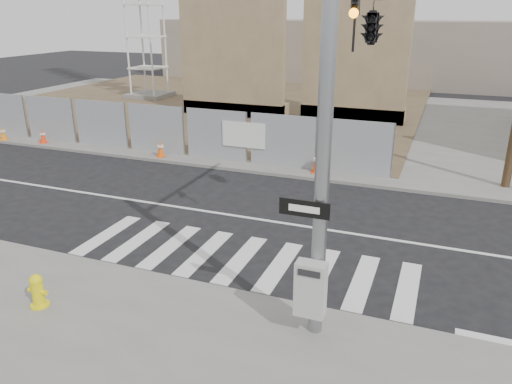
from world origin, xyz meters
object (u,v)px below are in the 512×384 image
(fire_hydrant, at_px, (38,290))
(traffic_cone_a, at_px, (3,133))
(signal_pole, at_px, (358,64))
(traffic_cone_d, at_px, (317,162))
(traffic_cone_b, at_px, (43,136))
(traffic_cone_c, at_px, (161,149))

(fire_hydrant, height_order, traffic_cone_a, fire_hydrant)
(fire_hydrant, xyz_separation_m, traffic_cone_a, (-11.83, 10.27, -0.05))
(fire_hydrant, distance_m, traffic_cone_a, 15.67)
(signal_pole, relative_size, traffic_cone_a, 11.06)
(signal_pole, relative_size, traffic_cone_d, 8.91)
(fire_hydrant, xyz_separation_m, traffic_cone_b, (-9.70, 10.51, -0.05))
(fire_hydrant, bearing_deg, traffic_cone_d, 70.37)
(fire_hydrant, relative_size, traffic_cone_d, 0.92)
(signal_pole, xyz_separation_m, traffic_cone_c, (-8.97, 6.45, -4.33))
(traffic_cone_b, height_order, traffic_cone_d, traffic_cone_d)
(traffic_cone_a, height_order, traffic_cone_b, traffic_cone_b)
(signal_pole, xyz_separation_m, traffic_cone_a, (-17.30, 6.27, -4.35))
(traffic_cone_a, bearing_deg, fire_hydrant, -40.98)
(traffic_cone_c, bearing_deg, traffic_cone_b, 179.54)
(traffic_cone_a, relative_size, traffic_cone_d, 0.81)
(signal_pole, xyz_separation_m, traffic_cone_d, (-2.44, 6.73, -4.28))
(traffic_cone_a, distance_m, traffic_cone_d, 14.87)
(traffic_cone_b, bearing_deg, fire_hydrant, -47.30)
(signal_pole, relative_size, traffic_cone_c, 10.20)
(traffic_cone_c, distance_m, traffic_cone_d, 6.54)
(fire_hydrant, height_order, traffic_cone_c, fire_hydrant)
(traffic_cone_a, bearing_deg, signal_pole, -19.91)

